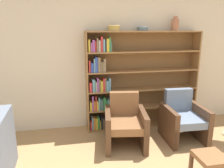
{
  "coord_description": "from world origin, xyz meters",
  "views": [
    {
      "loc": [
        -0.85,
        -1.1,
        1.84
      ],
      "look_at": [
        -0.17,
        2.36,
        0.95
      ],
      "focal_mm": 35.0,
      "sensor_mm": 36.0,
      "label": 1
    }
  ],
  "objects_px": {
    "armchair_leather": "(125,123)",
    "footstool": "(211,161)",
    "bookshelf": "(132,81)",
    "armchair_cushioned": "(183,118)",
    "vase_tall": "(175,24)",
    "bowl_cream": "(114,28)",
    "bowl_terracotta": "(143,28)"
  },
  "relations": [
    {
      "from": "armchair_leather",
      "to": "footstool",
      "type": "xyz_separation_m",
      "value": [
        0.77,
        -1.11,
        -0.06
      ]
    },
    {
      "from": "vase_tall",
      "to": "footstool",
      "type": "bearing_deg",
      "value": -99.89
    },
    {
      "from": "armchair_cushioned",
      "to": "footstool",
      "type": "relative_size",
      "value": 2.18
    },
    {
      "from": "bookshelf",
      "to": "armchair_leather",
      "type": "distance_m",
      "value": 0.9
    },
    {
      "from": "vase_tall",
      "to": "footstool",
      "type": "distance_m",
      "value": 2.41
    },
    {
      "from": "bowl_cream",
      "to": "footstool",
      "type": "relative_size",
      "value": 0.57
    },
    {
      "from": "bookshelf",
      "to": "armchair_cushioned",
      "type": "distance_m",
      "value": 1.12
    },
    {
      "from": "armchair_leather",
      "to": "bookshelf",
      "type": "bearing_deg",
      "value": -104.71
    },
    {
      "from": "bowl_terracotta",
      "to": "armchair_leather",
      "type": "bearing_deg",
      "value": -125.35
    },
    {
      "from": "bookshelf",
      "to": "footstool",
      "type": "bearing_deg",
      "value": -75.0
    },
    {
      "from": "vase_tall",
      "to": "footstool",
      "type": "relative_size",
      "value": 0.67
    },
    {
      "from": "footstool",
      "to": "bowl_terracotta",
      "type": "bearing_deg",
      "value": 99.81
    },
    {
      "from": "bookshelf",
      "to": "vase_tall",
      "type": "relative_size",
      "value": 8.31
    },
    {
      "from": "bowl_cream",
      "to": "armchair_leather",
      "type": "distance_m",
      "value": 1.63
    },
    {
      "from": "vase_tall",
      "to": "armchair_leather",
      "type": "bearing_deg",
      "value": -148.71
    },
    {
      "from": "bowl_terracotta",
      "to": "vase_tall",
      "type": "relative_size",
      "value": 0.83
    },
    {
      "from": "armchair_leather",
      "to": "footstool",
      "type": "relative_size",
      "value": 2.18
    },
    {
      "from": "bowl_terracotta",
      "to": "armchair_cushioned",
      "type": "relative_size",
      "value": 0.26
    },
    {
      "from": "armchair_leather",
      "to": "vase_tall",
      "type": "bearing_deg",
      "value": -139.92
    },
    {
      "from": "bowl_cream",
      "to": "armchair_cushioned",
      "type": "height_order",
      "value": "bowl_cream"
    },
    {
      "from": "armchair_cushioned",
      "to": "bookshelf",
      "type": "bearing_deg",
      "value": -40.79
    },
    {
      "from": "armchair_leather",
      "to": "bowl_cream",
      "type": "bearing_deg",
      "value": -76.51
    },
    {
      "from": "bowl_cream",
      "to": "vase_tall",
      "type": "relative_size",
      "value": 0.84
    },
    {
      "from": "vase_tall",
      "to": "footstool",
      "type": "height_order",
      "value": "vase_tall"
    },
    {
      "from": "vase_tall",
      "to": "bowl_cream",
      "type": "bearing_deg",
      "value": 180.0
    },
    {
      "from": "vase_tall",
      "to": "armchair_leather",
      "type": "distance_m",
      "value": 2.0
    },
    {
      "from": "bowl_terracotta",
      "to": "footstool",
      "type": "height_order",
      "value": "bowl_terracotta"
    },
    {
      "from": "vase_tall",
      "to": "armchair_cushioned",
      "type": "height_order",
      "value": "vase_tall"
    },
    {
      "from": "bowl_cream",
      "to": "armchair_leather",
      "type": "xyz_separation_m",
      "value": [
        0.05,
        -0.66,
        -1.49
      ]
    },
    {
      "from": "bookshelf",
      "to": "bowl_cream",
      "type": "xyz_separation_m",
      "value": [
        -0.35,
        -0.02,
        0.97
      ]
    },
    {
      "from": "bowl_cream",
      "to": "armchair_cushioned",
      "type": "xyz_separation_m",
      "value": [
        1.07,
        -0.66,
        -1.49
      ]
    },
    {
      "from": "bowl_terracotta",
      "to": "footstool",
      "type": "xyz_separation_m",
      "value": [
        0.31,
        -1.77,
        -1.54
      ]
    }
  ]
}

